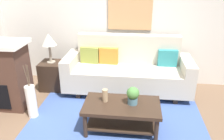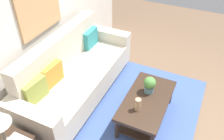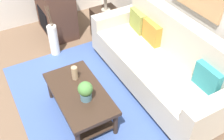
{
  "view_description": "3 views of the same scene",
  "coord_description": "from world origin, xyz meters",
  "px_view_note": "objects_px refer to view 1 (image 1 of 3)",
  "views": [
    {
      "loc": [
        0.27,
        -2.44,
        2.14
      ],
      "look_at": [
        -0.12,
        0.95,
        0.68
      ],
      "focal_mm": 36.0,
      "sensor_mm": 36.0,
      "label": 1
    },
    {
      "loc": [
        -2.31,
        -0.25,
        2.85
      ],
      "look_at": [
        0.23,
        0.94,
        0.65
      ],
      "focal_mm": 38.2,
      "sensor_mm": 36.0,
      "label": 2
    },
    {
      "loc": [
        2.31,
        -0.43,
        2.8
      ],
      "look_at": [
        0.16,
        0.76,
        0.65
      ],
      "focal_mm": 42.27,
      "sensor_mm": 36.0,
      "label": 3
    }
  ],
  "objects_px": {
    "tabletop_vase": "(105,95)",
    "floor_vase": "(32,102)",
    "framed_painting": "(130,8)",
    "throw_pillow_teal": "(168,58)",
    "couch": "(127,71)",
    "potted_plant_tabletop": "(133,95)",
    "side_table": "(53,75)",
    "throw_pillow_olive": "(90,55)",
    "throw_pillow_orange": "(109,56)",
    "fireplace": "(0,75)",
    "table_lamp": "(49,41)",
    "coffee_table": "(122,111)"
  },
  "relations": [
    {
      "from": "tabletop_vase",
      "to": "floor_vase",
      "type": "xyz_separation_m",
      "value": [
        -1.2,
        0.1,
        -0.25
      ]
    },
    {
      "from": "framed_painting",
      "to": "throw_pillow_teal",
      "type": "bearing_deg",
      "value": -24.44
    },
    {
      "from": "couch",
      "to": "framed_painting",
      "type": "relative_size",
      "value": 2.78
    },
    {
      "from": "potted_plant_tabletop",
      "to": "floor_vase",
      "type": "bearing_deg",
      "value": 175.41
    },
    {
      "from": "side_table",
      "to": "framed_painting",
      "type": "xyz_separation_m",
      "value": [
        1.49,
        0.52,
        1.26
      ]
    },
    {
      "from": "throw_pillow_teal",
      "to": "throw_pillow_olive",
      "type": "bearing_deg",
      "value": 180.0
    },
    {
      "from": "throw_pillow_teal",
      "to": "framed_painting",
      "type": "xyz_separation_m",
      "value": [
        -0.75,
        0.34,
        0.86
      ]
    },
    {
      "from": "throw_pillow_orange",
      "to": "fireplace",
      "type": "relative_size",
      "value": 0.31
    },
    {
      "from": "table_lamp",
      "to": "throw_pillow_orange",
      "type": "bearing_deg",
      "value": 9.3
    },
    {
      "from": "coffee_table",
      "to": "side_table",
      "type": "distance_m",
      "value": 1.87
    },
    {
      "from": "coffee_table",
      "to": "side_table",
      "type": "xyz_separation_m",
      "value": [
        -1.47,
        1.16,
        -0.03
      ]
    },
    {
      "from": "potted_plant_tabletop",
      "to": "table_lamp",
      "type": "xyz_separation_m",
      "value": [
        -1.62,
        1.13,
        0.42
      ]
    },
    {
      "from": "throw_pillow_teal",
      "to": "framed_painting",
      "type": "distance_m",
      "value": 1.19
    },
    {
      "from": "couch",
      "to": "coffee_table",
      "type": "distance_m",
      "value": 1.23
    },
    {
      "from": "side_table",
      "to": "throw_pillow_orange",
      "type": "bearing_deg",
      "value": 9.3
    },
    {
      "from": "coffee_table",
      "to": "couch",
      "type": "bearing_deg",
      "value": 89.2
    },
    {
      "from": "couch",
      "to": "table_lamp",
      "type": "height_order",
      "value": "table_lamp"
    },
    {
      "from": "throw_pillow_orange",
      "to": "floor_vase",
      "type": "bearing_deg",
      "value": -132.56
    },
    {
      "from": "side_table",
      "to": "throw_pillow_olive",
      "type": "bearing_deg",
      "value": 13.89
    },
    {
      "from": "couch",
      "to": "fireplace",
      "type": "xyz_separation_m",
      "value": [
        -2.12,
        -0.77,
        0.15
      ]
    },
    {
      "from": "side_table",
      "to": "tabletop_vase",
      "type": "bearing_deg",
      "value": -42.19
    },
    {
      "from": "fireplace",
      "to": "potted_plant_tabletop",
      "type": "bearing_deg",
      "value": -10.55
    },
    {
      "from": "tabletop_vase",
      "to": "framed_painting",
      "type": "distance_m",
      "value": 1.94
    },
    {
      "from": "table_lamp",
      "to": "framed_painting",
      "type": "height_order",
      "value": "framed_painting"
    },
    {
      "from": "side_table",
      "to": "floor_vase",
      "type": "xyz_separation_m",
      "value": [
        0.02,
        -1.01,
        -0.01
      ]
    },
    {
      "from": "couch",
      "to": "framed_painting",
      "type": "distance_m",
      "value": 1.2
    },
    {
      "from": "coffee_table",
      "to": "table_lamp",
      "type": "bearing_deg",
      "value": 141.69
    },
    {
      "from": "throw_pillow_teal",
      "to": "floor_vase",
      "type": "xyz_separation_m",
      "value": [
        -2.22,
        -1.19,
        -0.41
      ]
    },
    {
      "from": "throw_pillow_olive",
      "to": "throw_pillow_orange",
      "type": "xyz_separation_m",
      "value": [
        0.38,
        0.0,
        0.0
      ]
    },
    {
      "from": "throw_pillow_orange",
      "to": "tabletop_vase",
      "type": "xyz_separation_m",
      "value": [
        0.11,
        -1.29,
        -0.16
      ]
    },
    {
      "from": "throw_pillow_olive",
      "to": "table_lamp",
      "type": "distance_m",
      "value": 0.82
    },
    {
      "from": "tabletop_vase",
      "to": "potted_plant_tabletop",
      "type": "height_order",
      "value": "potted_plant_tabletop"
    },
    {
      "from": "side_table",
      "to": "floor_vase",
      "type": "relative_size",
      "value": 1.02
    },
    {
      "from": "couch",
      "to": "tabletop_vase",
      "type": "relative_size",
      "value": 12.52
    },
    {
      "from": "table_lamp",
      "to": "floor_vase",
      "type": "bearing_deg",
      "value": -88.77
    },
    {
      "from": "coffee_table",
      "to": "fireplace",
      "type": "bearing_deg",
      "value": 167.98
    },
    {
      "from": "throw_pillow_olive",
      "to": "coffee_table",
      "type": "height_order",
      "value": "throw_pillow_olive"
    },
    {
      "from": "potted_plant_tabletop",
      "to": "tabletop_vase",
      "type": "bearing_deg",
      "value": 176.16
    },
    {
      "from": "throw_pillow_teal",
      "to": "framed_painting",
      "type": "relative_size",
      "value": 0.42
    },
    {
      "from": "coffee_table",
      "to": "potted_plant_tabletop",
      "type": "height_order",
      "value": "potted_plant_tabletop"
    },
    {
      "from": "throw_pillow_orange",
      "to": "framed_painting",
      "type": "bearing_deg",
      "value": 42.26
    },
    {
      "from": "framed_painting",
      "to": "potted_plant_tabletop",
      "type": "bearing_deg",
      "value": -85.34
    },
    {
      "from": "couch",
      "to": "fireplace",
      "type": "relative_size",
      "value": 2.05
    },
    {
      "from": "tabletop_vase",
      "to": "fireplace",
      "type": "distance_m",
      "value": 1.9
    },
    {
      "from": "floor_vase",
      "to": "framed_painting",
      "type": "distance_m",
      "value": 2.47
    },
    {
      "from": "side_table",
      "to": "potted_plant_tabletop",
      "type": "bearing_deg",
      "value": -34.95
    },
    {
      "from": "potted_plant_tabletop",
      "to": "fireplace",
      "type": "xyz_separation_m",
      "value": [
        -2.25,
        0.42,
        0.02
      ]
    },
    {
      "from": "floor_vase",
      "to": "throw_pillow_olive",
      "type": "bearing_deg",
      "value": 58.94
    },
    {
      "from": "potted_plant_tabletop",
      "to": "table_lamp",
      "type": "distance_m",
      "value": 2.02
    },
    {
      "from": "throw_pillow_teal",
      "to": "potted_plant_tabletop",
      "type": "distance_m",
      "value": 1.46
    }
  ]
}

